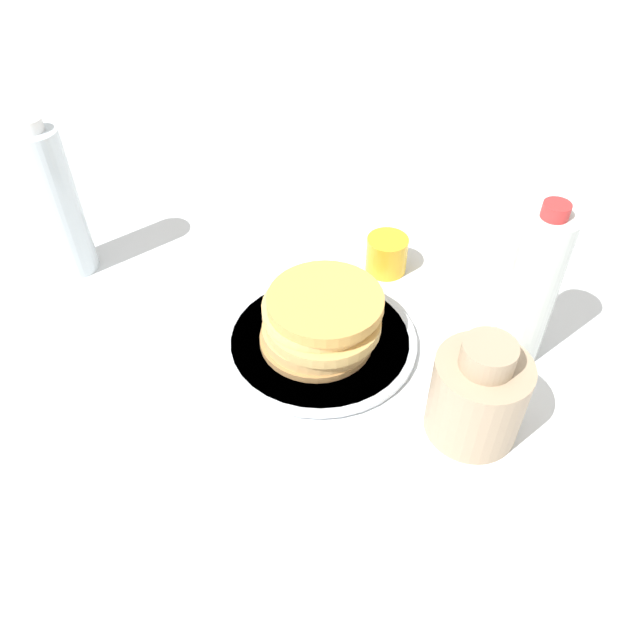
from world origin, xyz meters
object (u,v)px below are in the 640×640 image
at_px(juice_glass, 387,254).
at_px(water_bottle_near, 57,203).
at_px(plate, 320,340).
at_px(water_bottle_mid, 532,290).
at_px(pancake_stack, 321,319).
at_px(cream_jug, 478,394).

xyz_separation_m(juice_glass, water_bottle_near, (0.50, -0.01, 0.09)).
relative_size(plate, water_bottle_mid, 1.12).
distance_m(plate, juice_glass, 0.20).
bearing_deg(water_bottle_near, water_bottle_mid, 163.45).
xyz_separation_m(pancake_stack, water_bottle_near, (0.39, -0.18, 0.07)).
relative_size(plate, pancake_stack, 1.60).
bearing_deg(water_bottle_mid, juice_glass, -48.81).
bearing_deg(cream_jug, juice_glass, -75.80).
bearing_deg(pancake_stack, cream_jug, 141.90).
relative_size(cream_jug, water_bottle_mid, 0.60).
bearing_deg(cream_jug, pancake_stack, -38.10).
height_order(plate, juice_glass, juice_glass).
relative_size(pancake_stack, water_bottle_near, 0.67).
xyz_separation_m(plate, water_bottle_mid, (-0.27, 0.02, 0.11)).
distance_m(water_bottle_near, water_bottle_mid, 0.69).
distance_m(juice_glass, water_bottle_near, 0.51).
height_order(plate, pancake_stack, pancake_stack).
bearing_deg(pancake_stack, plate, -19.08).
xyz_separation_m(plate, water_bottle_near, (0.39, -0.18, 0.11)).
distance_m(pancake_stack, cream_jug, 0.24).
xyz_separation_m(water_bottle_near, water_bottle_mid, (-0.66, 0.20, -0.01)).
height_order(cream_jug, water_bottle_near, water_bottle_near).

